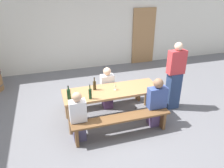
% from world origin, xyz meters
% --- Properties ---
extents(ground_plane, '(24.00, 24.00, 0.00)m').
position_xyz_m(ground_plane, '(0.00, 0.00, 0.00)').
color(ground_plane, slate).
extents(back_wall, '(14.00, 0.20, 3.20)m').
position_xyz_m(back_wall, '(0.00, 3.59, 1.60)').
color(back_wall, silver).
rests_on(back_wall, ground).
extents(wooden_door, '(0.90, 0.06, 2.10)m').
position_xyz_m(wooden_door, '(2.36, 3.45, 1.05)').
color(wooden_door, '#9E7247').
rests_on(wooden_door, ground).
extents(tasting_table, '(2.20, 0.74, 0.75)m').
position_xyz_m(tasting_table, '(0.00, 0.00, 0.67)').
color(tasting_table, '#9E7247').
rests_on(tasting_table, ground).
extents(bench_near, '(2.10, 0.30, 0.45)m').
position_xyz_m(bench_near, '(0.00, -0.67, 0.36)').
color(bench_near, brown).
rests_on(bench_near, ground).
extents(bench_far, '(2.10, 0.30, 0.45)m').
position_xyz_m(bench_far, '(0.00, 0.67, 0.36)').
color(bench_far, brown).
rests_on(bench_far, ground).
extents(wine_bottle_0, '(0.07, 0.07, 0.30)m').
position_xyz_m(wine_bottle_0, '(-0.37, 0.14, 0.86)').
color(wine_bottle_0, '#332814').
rests_on(wine_bottle_0, tasting_table).
extents(wine_bottle_1, '(0.07, 0.07, 0.33)m').
position_xyz_m(wine_bottle_1, '(-0.55, -0.25, 0.87)').
color(wine_bottle_1, '#143319').
rests_on(wine_bottle_1, tasting_table).
extents(wine_bottle_2, '(0.08, 0.08, 0.30)m').
position_xyz_m(wine_bottle_2, '(-0.98, -0.12, 0.86)').
color(wine_bottle_2, '#143319').
rests_on(wine_bottle_2, tasting_table).
extents(wine_glass_0, '(0.07, 0.07, 0.16)m').
position_xyz_m(wine_glass_0, '(-0.83, -0.08, 0.86)').
color(wine_glass_0, silver).
rests_on(wine_glass_0, tasting_table).
extents(wine_glass_1, '(0.06, 0.06, 0.15)m').
position_xyz_m(wine_glass_1, '(0.07, -0.01, 0.85)').
color(wine_glass_1, silver).
rests_on(wine_glass_1, tasting_table).
extents(seated_guest_near_0, '(0.33, 0.24, 1.08)m').
position_xyz_m(seated_guest_near_0, '(-0.87, -0.52, 0.52)').
color(seated_guest_near_0, '#4C4666').
rests_on(seated_guest_near_0, ground).
extents(seated_guest_near_1, '(0.41, 0.24, 1.14)m').
position_xyz_m(seated_guest_near_1, '(0.86, -0.52, 0.54)').
color(seated_guest_near_1, '#553F6E').
rests_on(seated_guest_near_1, ground).
extents(seated_guest_far_0, '(0.32, 0.24, 1.09)m').
position_xyz_m(seated_guest_far_0, '(0.04, 0.52, 0.52)').
color(seated_guest_far_0, '#55355D').
rests_on(seated_guest_far_0, ground).
extents(standing_host, '(0.41, 0.24, 1.71)m').
position_xyz_m(standing_host, '(1.62, 0.03, 0.83)').
color(standing_host, navy).
rests_on(standing_host, ground).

